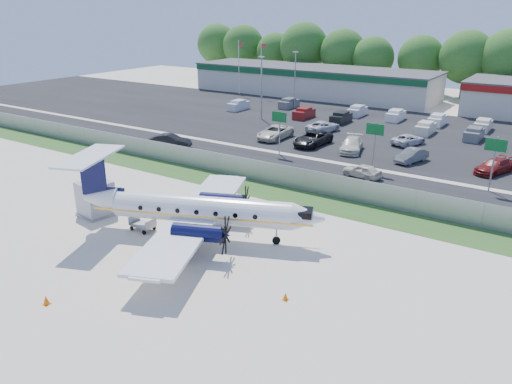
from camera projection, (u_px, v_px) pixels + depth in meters
The scene contains 32 objects.
ground at pixel (208, 249), 34.21m from camera, with size 170.00×170.00×0.00m, color beige.
grass_verge at pixel (294, 197), 43.62m from camera, with size 170.00×4.00×0.02m, color #2D561E.
access_road at pixel (328, 176), 49.11m from camera, with size 170.00×8.00×0.02m, color black.
parking_lot at pixel (397, 134), 65.59m from camera, with size 170.00×32.00×0.02m, color black.
perimeter_fence at pixel (305, 180), 44.84m from camera, with size 120.00×0.06×1.99m.
building_west at pixel (312, 81), 94.28m from camera, with size 46.40×12.40×5.24m.
sign_left at pixel (279, 123), 55.05m from camera, with size 1.80×0.26×5.00m.
sign_mid at pixel (375, 136), 49.39m from camera, with size 1.80×0.26×5.00m.
sign_right at pixel (495, 153), 43.73m from camera, with size 1.80×0.26×5.00m.
flagpole_west at pixel (239, 64), 93.89m from camera, with size 1.06×0.12×10.00m.
flagpole_east at pixel (261, 66), 91.32m from camera, with size 1.06×0.12×10.00m.
light_pole_nw at pixel (262, 84), 72.50m from camera, with size 0.90×0.35×9.09m.
light_pole_sw at pixel (295, 76), 80.35m from camera, with size 0.90×0.35×9.09m.
tree_line at pixel (457, 98), 92.27m from camera, with size 112.00×6.00×14.00m, color #285C1B, non-canonical shape.
aircraft at pixel (197, 209), 35.18m from camera, with size 18.33×17.83×5.66m.
pushback_tug at pixel (144, 201), 40.84m from camera, with size 2.83×2.47×1.34m.
baggage_cart_near at pixel (173, 249), 33.09m from camera, with size 2.07×1.30×1.06m.
baggage_cart_far at pixel (143, 224), 36.93m from camera, with size 1.87×1.16×0.97m.
service_container at pixel (96, 200), 39.43m from camera, with size 2.83×2.83×2.75m.
cone_nose at pixel (285, 296), 28.13m from camera, with size 0.33×0.33×0.47m.
cone_port_wing at pixel (46, 300), 27.69m from camera, with size 0.38×0.38×0.55m.
cone_starboard_wing at pixel (282, 210), 40.18m from camera, with size 0.33×0.33×0.47m.
road_car_west at pixel (171, 148), 59.04m from camera, with size 1.70×4.86×1.60m, color black.
road_car_mid at pixel (362, 177), 48.72m from camera, with size 1.56×3.87×1.32m, color beige.
parked_car_a at pixel (275, 139), 63.07m from camera, with size 2.73×5.92×1.65m, color beige.
parked_car_b at pixel (313, 145), 60.07m from camera, with size 2.77×6.01×1.67m, color black.
parked_car_c at pixel (351, 151), 57.48m from camera, with size 2.24×5.50×1.60m, color beige.
parked_car_d at pixel (411, 162), 53.52m from camera, with size 1.52×4.35×1.43m, color #595B5E.
parked_car_e at pixel (493, 173), 49.91m from camera, with size 1.99×4.91×1.42m, color maroon.
parked_car_f at pixel (323, 132), 66.63m from camera, with size 2.45×5.31×1.48m, color silver.
parked_car_g at pixel (408, 145), 60.28m from camera, with size 2.15×4.66×1.30m, color silver.
far_parking_rows at pixel (409, 127), 69.52m from camera, with size 56.00×10.00×1.60m, color gray, non-canonical shape.
Camera 1 is at (19.61, -23.91, 15.48)m, focal length 35.00 mm.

